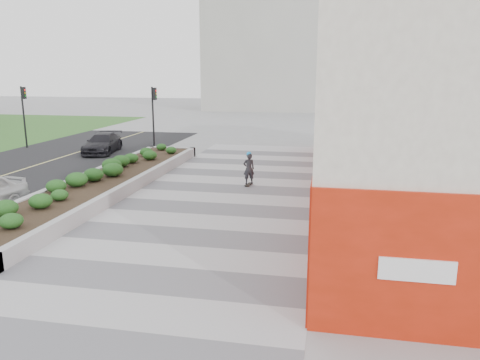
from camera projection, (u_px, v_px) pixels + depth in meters
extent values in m
plane|color=gray|center=(170.00, 258.00, 13.20)|extent=(160.00, 160.00, 0.00)
cube|color=#A8A8AD|center=(200.00, 225.00, 16.06)|extent=(8.00, 36.00, 0.01)
cube|color=beige|center=(398.00, 100.00, 19.57)|extent=(6.00, 24.00, 8.00)
cube|color=red|center=(324.00, 156.00, 20.70)|extent=(0.12, 24.00, 3.00)
cube|color=red|center=(473.00, 273.00, 8.65)|extent=(6.00, 0.12, 3.00)
cube|color=#9E9EA0|center=(172.00, 151.00, 29.32)|extent=(3.00, 0.30, 0.55)
cube|color=#9E9EA0|center=(78.00, 182.00, 21.12)|extent=(0.30, 18.00, 0.55)
cube|color=#9E9EA0|center=(134.00, 185.00, 20.61)|extent=(0.30, 18.00, 0.55)
cube|color=#2D2116|center=(106.00, 184.00, 20.87)|extent=(2.40, 17.40, 0.50)
cylinder|color=black|center=(153.00, 119.00, 30.83)|extent=(0.12, 0.12, 4.20)
cube|color=black|center=(155.00, 94.00, 30.42)|extent=(0.18, 0.28, 0.80)
cylinder|color=black|center=(24.00, 117.00, 32.09)|extent=(0.12, 0.12, 4.20)
cube|color=black|center=(24.00, 93.00, 31.68)|extent=(0.18, 0.28, 0.80)
cube|color=#ADAAA3|center=(267.00, 36.00, 64.46)|extent=(16.00, 12.00, 20.00)
cube|color=#ADAAA3|center=(415.00, 21.00, 65.01)|extent=(14.00, 10.00, 24.00)
cylinder|color=#595654|center=(214.00, 226.00, 15.97)|extent=(0.44, 0.44, 0.01)
cube|color=black|center=(249.00, 184.00, 21.64)|extent=(0.31, 0.74, 0.02)
imported|color=#28282D|center=(249.00, 169.00, 21.47)|extent=(0.62, 0.53, 1.45)
sphere|color=#1B99E8|center=(249.00, 154.00, 21.32)|extent=(0.23, 0.23, 0.23)
imported|color=black|center=(103.00, 143.00, 30.34)|extent=(2.45, 4.53, 1.25)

